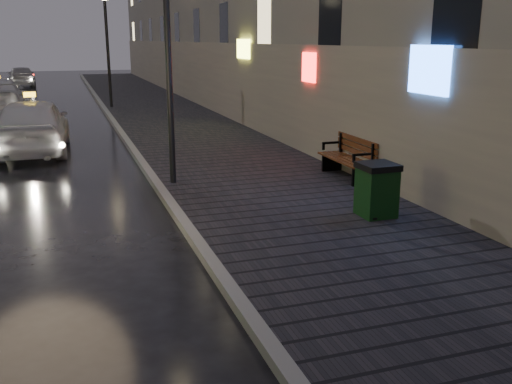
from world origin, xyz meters
The scene contains 9 objects.
ground centered at (0.00, 0.00, 0.00)m, with size 120.00×120.00×0.00m, color black.
sidewalk centered at (3.90, 21.00, 0.07)m, with size 4.60×58.00×0.15m, color black.
curb centered at (1.50, 21.00, 0.07)m, with size 0.20×58.00×0.15m, color slate.
lamp_near centered at (1.85, 6.00, 3.49)m, with size 0.36×0.36×5.28m.
lamp_far centered at (1.85, 22.00, 3.49)m, with size 0.36×0.36×5.28m.
bench centered at (5.92, 5.12, 0.64)m, with size 0.66×1.90×0.97m.
trash_bin centered at (4.96, 2.23, 0.66)m, with size 0.66×0.66×1.00m.
taxi_near centered at (-1.33, 11.63, 0.84)m, with size 2.00×4.96×1.69m, color silver.
car_far centered at (-3.05, 38.67, 0.74)m, with size 1.75×4.34×1.48m, color #96959D.
Camera 1 is at (-0.45, -6.73, 3.36)m, focal length 40.00 mm.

